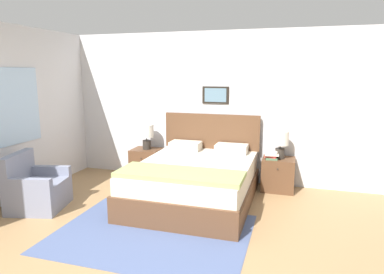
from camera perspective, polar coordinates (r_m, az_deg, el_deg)
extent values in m
plane|color=#99754C|center=(3.70, -8.99, -20.52)|extent=(16.00, 16.00, 0.00)
cube|color=silver|center=(6.04, 3.15, 4.95)|extent=(7.53, 0.06, 2.60)
cube|color=black|center=(5.96, 3.94, 6.99)|extent=(0.47, 0.02, 0.29)
cube|color=slate|center=(5.95, 3.91, 6.98)|extent=(0.38, 0.00, 0.24)
cube|color=silver|center=(5.93, -26.01, 3.76)|extent=(0.06, 5.38, 2.60)
cube|color=#47567F|center=(4.31, -6.66, -15.60)|extent=(2.30, 1.73, 0.01)
cube|color=brown|center=(5.18, 0.41, -9.21)|extent=(1.67, 2.15, 0.28)
cube|color=brown|center=(4.20, -3.71, -11.55)|extent=(1.67, 0.06, 0.08)
cube|color=beige|center=(5.09, 0.41, -6.08)|extent=(1.61, 2.06, 0.31)
cube|color=brown|center=(5.97, 3.25, 0.94)|extent=(1.67, 0.06, 0.61)
cube|color=#8E9E5B|center=(4.42, -2.06, -6.21)|extent=(1.64, 0.60, 0.06)
cube|color=beige|center=(5.90, -1.09, -1.46)|extent=(0.52, 0.32, 0.14)
cube|color=beige|center=(5.71, 6.60, -1.95)|extent=(0.52, 0.32, 0.14)
cube|color=gray|center=(5.38, -24.12, -8.78)|extent=(0.83, 0.85, 0.40)
cube|color=gray|center=(5.40, -27.09, -4.52)|extent=(0.28, 0.72, 0.40)
cube|color=gray|center=(5.56, -22.90, -5.16)|extent=(0.68, 0.26, 0.14)
cube|color=gray|center=(5.04, -25.94, -7.01)|extent=(0.68, 0.26, 0.14)
cube|color=brown|center=(6.32, -7.58, -4.39)|extent=(0.52, 0.43, 0.54)
sphere|color=#332D28|center=(6.08, -8.50, -3.56)|extent=(0.02, 0.02, 0.02)
cube|color=brown|center=(5.78, 14.14, -6.06)|extent=(0.52, 0.43, 0.54)
sphere|color=#332D28|center=(5.52, 14.09, -5.23)|extent=(0.02, 0.02, 0.02)
cylinder|color=#2D2823|center=(6.23, -7.54, -1.28)|extent=(0.15, 0.15, 0.16)
cylinder|color=#2D2823|center=(6.21, -7.56, -0.27)|extent=(0.02, 0.02, 0.06)
cylinder|color=silver|center=(6.18, -7.60, 1.03)|extent=(0.26, 0.26, 0.23)
cylinder|color=#2D2823|center=(5.69, 14.43, -2.68)|extent=(0.15, 0.15, 0.16)
cylinder|color=#2D2823|center=(5.67, 14.48, -1.57)|extent=(0.02, 0.02, 0.06)
cylinder|color=silver|center=(5.64, 14.55, -0.15)|extent=(0.26, 0.26, 0.23)
cube|color=#4C7551|center=(5.67, 13.08, -3.37)|extent=(0.21, 0.28, 0.03)
cube|color=#B7332D|center=(5.67, 13.10, -3.03)|extent=(0.21, 0.24, 0.04)
cube|color=silver|center=(5.66, 13.11, -2.72)|extent=(0.25, 0.29, 0.03)
cube|color=silver|center=(5.65, 13.12, -2.44)|extent=(0.25, 0.26, 0.03)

